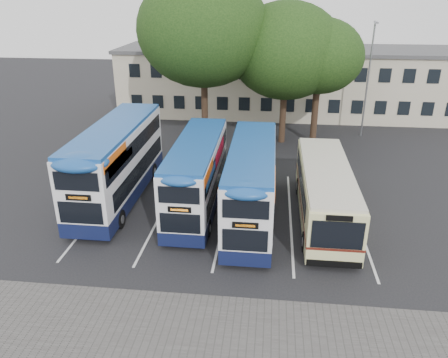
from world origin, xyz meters
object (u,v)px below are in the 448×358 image
tree_left (203,30)px  tree_mid (286,51)px  bus_dd_right (252,181)px  bus_dd_left (117,159)px  bus_dd_mid (197,172)px  lamp_post (369,74)px  tree_right (320,56)px  bus_single (325,189)px

tree_left → tree_mid: bearing=9.1°
bus_dd_right → tree_left: bearing=109.4°
bus_dd_left → bus_dd_right: bus_dd_left is taller
bus_dd_left → bus_dd_right: (7.71, -1.77, -0.20)m
bus_dd_mid → tree_mid: bearing=68.4°
lamp_post → tree_right: (-4.17, -2.36, 1.64)m
tree_left → tree_right: (8.48, 0.89, -1.83)m
tree_left → tree_mid: (6.04, 0.97, -1.50)m
tree_left → bus_dd_right: (4.28, -12.17, -6.34)m
lamp_post → tree_right: bearing=-150.5°
bus_dd_right → tree_right: bearing=72.1°
bus_dd_mid → bus_single: 6.86m
tree_mid → bus_single: size_ratio=1.08×
tree_right → bus_dd_left: (-11.91, -11.28, -4.31)m
bus_dd_mid → bus_dd_right: 3.19m
tree_left → bus_dd_right: 14.37m
tree_mid → bus_dd_right: (-1.76, -13.13, -4.84)m
tree_right → bus_single: size_ratio=0.96×
lamp_post → bus_dd_right: bearing=-118.5°
tree_mid → tree_right: size_ratio=1.12×
tree_mid → bus_dd_left: 15.50m
tree_right → bus_single: bearing=-91.8°
tree_left → bus_dd_left: size_ratio=1.20×
tree_mid → bus_dd_left: (-9.46, -11.37, -4.64)m
bus_dd_left → bus_single: 11.61m
tree_mid → bus_dd_mid: 13.88m
tree_mid → bus_dd_right: bearing=-97.6°
bus_dd_mid → lamp_post: bearing=51.6°
bus_dd_right → bus_dd_mid: bearing=160.6°
tree_mid → bus_single: tree_mid is taller
lamp_post → tree_left: (-12.65, -3.24, 3.46)m
tree_mid → tree_right: bearing=-1.9°
bus_dd_right → bus_single: 3.90m
bus_dd_mid → tree_right: bearing=59.0°
lamp_post → bus_dd_right: lamp_post is taller
tree_mid → bus_dd_right: size_ratio=1.10×
tree_right → bus_single: tree_right is taller
bus_dd_left → bus_dd_right: 7.91m
tree_left → bus_dd_mid: (1.27, -11.10, -6.41)m
tree_left → tree_mid: size_ratio=1.19×
tree_left → bus_dd_right: bearing=-70.6°
bus_dd_mid → bus_single: (6.83, -0.49, -0.47)m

